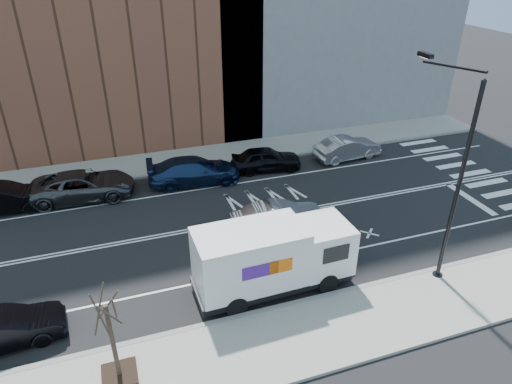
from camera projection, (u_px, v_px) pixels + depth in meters
ground at (241, 221)px, 24.83m from camera, size 120.00×120.00×0.00m
sidewalk_near at (309, 336)px, 17.49m from camera, size 44.00×3.60×0.15m
sidewalk_far at (204, 157)px, 32.10m from camera, size 44.00×3.60×0.15m
curb_near at (291, 305)px, 18.98m from camera, size 44.00×0.25×0.17m
curb_far at (210, 167)px, 30.60m from camera, size 44.00×0.25×0.17m
crosswalk at (478, 178)px, 29.35m from camera, size 3.00×14.00×0.01m
road_markings at (241, 221)px, 24.82m from camera, size 40.00×8.60×0.01m
streetlight at (452, 172)px, 18.63m from camera, size 0.44×4.02×9.34m
street_tree at (114, 349)px, 15.18m from camera, size 1.20×1.20×3.75m
fedex_van at (272, 257)px, 19.30m from camera, size 6.94×2.59×3.15m
far_parked_b at (3, 198)px, 25.42m from camera, size 4.91×1.80×1.61m
far_parked_c at (83, 185)px, 26.73m from camera, size 6.04×3.10×1.63m
far_parked_d at (194, 171)px, 28.44m from camera, size 5.88×2.79×1.66m
far_parked_e at (266, 159)px, 30.09m from camera, size 4.81×2.46×1.57m
far_parked_f at (347, 148)px, 31.69m from camera, size 4.88×2.12×1.56m
driving_sedan at (280, 219)px, 23.44m from camera, size 5.07×1.87×1.66m
near_parked_rear_a at (3, 330)px, 16.90m from camera, size 4.44×1.88×1.43m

